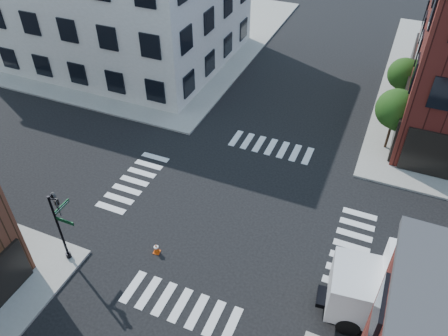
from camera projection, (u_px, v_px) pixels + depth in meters
ground at (234, 211)px, 26.24m from camera, size 120.00×120.00×0.00m
sidewalk_nw at (128, 30)px, 47.41m from camera, size 30.00×30.00×0.15m
tree_near at (396, 111)px, 29.01m from camera, size 2.69×2.69×4.49m
tree_far at (404, 76)px, 33.44m from camera, size 2.43×2.43×4.07m
signal_pole at (60, 221)px, 21.71m from camera, size 1.29×1.24×4.60m
box_truck at (438, 302)px, 18.98m from camera, size 9.20×3.75×4.07m
traffic_cone at (156, 248)px, 23.61m from camera, size 0.40×0.40×0.66m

